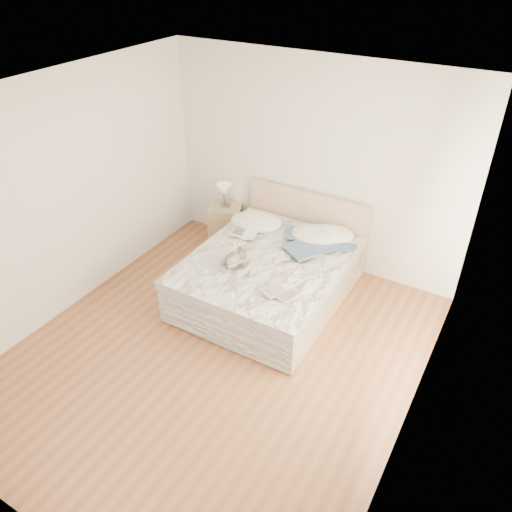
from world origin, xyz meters
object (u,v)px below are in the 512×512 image
Objects in this scene: childrens_book at (282,293)px; teddy_bear at (232,263)px; nightstand at (226,224)px; table_lamp at (224,190)px; photo_book at (245,234)px; bed at (271,275)px.

childrens_book is 0.76m from teddy_bear.
nightstand is 0.52m from table_lamp.
teddy_bear is (0.93, -1.26, 0.37)m from nightstand.
nightstand is at bearing 126.17° from photo_book.
photo_book is (0.69, -0.60, 0.35)m from nightstand.
table_lamp is 2.24m from childrens_book.
bed is 0.62m from teddy_bear.
bed is at bearing 146.98° from childrens_book.
bed reaches higher than childrens_book.
table_lamp is at bearing 126.19° from photo_book.
photo_book is 0.71m from teddy_bear.
teddy_bear is at bearing -53.70° from nightstand.
childrens_book is at bearing -53.82° from photo_book.
photo_book is at bearing 122.87° from teddy_bear.
photo_book is at bearing 156.89° from bed.
teddy_bear is at bearing -174.13° from childrens_book.
nightstand is (-1.19, 0.81, -0.03)m from bed.
teddy_bear is (0.95, -1.28, -0.15)m from table_lamp.
nightstand is at bearing -40.74° from table_lamp.
table_lamp is at bearing 145.43° from bed.
teddy_bear is at bearing -53.44° from table_lamp.
nightstand is 1.61m from teddy_bear.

